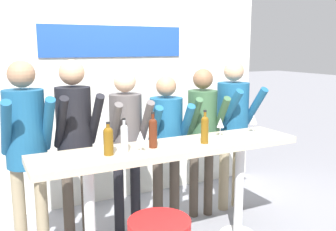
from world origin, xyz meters
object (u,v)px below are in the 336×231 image
(person_left, at_px, (75,131))
(wine_glass_1, at_px, (140,137))
(wine_bottle_3, at_px, (124,137))
(wine_bottle_0, at_px, (205,128))
(person_right, at_px, (233,119))
(person_center, at_px, (166,135))
(wine_glass_0, at_px, (220,123))
(wine_glass_2, at_px, (254,120))
(tasting_table, at_px, (172,164))
(person_center_left, at_px, (126,133))
(wine_bottle_2, at_px, (153,131))
(person_far_left, at_px, (26,138))
(wine_bottle_1, at_px, (108,139))
(person_center_right, at_px, (202,126))

(person_left, relative_size, wine_glass_1, 10.01)
(person_left, bearing_deg, wine_bottle_3, -68.74)
(wine_bottle_0, bearing_deg, person_right, 39.44)
(person_center, bearing_deg, wine_glass_1, -122.39)
(person_center, distance_m, wine_glass_0, 0.61)
(wine_bottle_0, bearing_deg, wine_glass_2, 11.99)
(tasting_table, height_order, wine_bottle_3, wine_bottle_3)
(person_left, distance_m, person_right, 1.80)
(person_center_left, height_order, person_right, person_right)
(wine_bottle_2, xyz_separation_m, wine_glass_1, (-0.15, -0.08, -0.02))
(wine_bottle_2, height_order, wine_glass_0, wine_bottle_2)
(person_far_left, distance_m, wine_bottle_1, 0.81)
(wine_bottle_1, xyz_separation_m, wine_bottle_2, (0.41, 0.04, 0.02))
(person_far_left, distance_m, wine_bottle_3, 0.90)
(wine_bottle_2, relative_size, wine_glass_0, 1.75)
(wine_glass_1, bearing_deg, person_right, 25.04)
(person_center_right, relative_size, wine_glass_2, 9.34)
(person_center_left, xyz_separation_m, wine_glass_1, (-0.13, -0.66, 0.12))
(person_center_right, xyz_separation_m, wine_bottle_3, (-1.12, -0.59, 0.13))
(person_right, distance_m, wine_glass_1, 1.57)
(tasting_table, xyz_separation_m, person_center_right, (0.67, 0.56, 0.17))
(person_center, xyz_separation_m, wine_glass_2, (0.73, -0.48, 0.17))
(person_center_left, bearing_deg, person_right, 3.74)
(person_right, height_order, wine_bottle_3, person_right)
(wine_bottle_3, bearing_deg, wine_glass_2, 3.87)
(person_right, height_order, wine_bottle_2, person_right)
(person_center, relative_size, person_right, 0.92)
(tasting_table, xyz_separation_m, person_far_left, (-1.14, 0.56, 0.24))
(wine_bottle_2, bearing_deg, tasting_table, -0.00)
(person_center_left, xyz_separation_m, wine_glass_2, (1.16, -0.52, 0.12))
(wine_glass_0, bearing_deg, wine_bottle_3, -173.86)
(person_right, xyz_separation_m, wine_glass_0, (-0.52, -0.50, 0.09))
(person_left, height_order, wine_glass_0, person_left)
(person_left, xyz_separation_m, wine_bottle_2, (0.53, -0.59, 0.06))
(person_right, bearing_deg, wine_bottle_3, -160.72)
(wine_glass_2, bearing_deg, person_left, 162.68)
(tasting_table, relative_size, wine_bottle_2, 7.81)
(person_center_right, distance_m, wine_bottle_2, 1.03)
(person_left, distance_m, wine_glass_2, 1.74)
(person_center_left, height_order, wine_glass_2, person_center_left)
(tasting_table, bearing_deg, wine_bottle_3, -176.54)
(tasting_table, xyz_separation_m, wine_glass_2, (0.95, 0.07, 0.30))
(tasting_table, relative_size, person_right, 1.40)
(wine_glass_1, bearing_deg, wine_bottle_2, 27.93)
(person_right, bearing_deg, person_center_left, 177.53)
(wine_bottle_3, distance_m, wine_glass_1, 0.13)
(person_far_left, relative_size, wine_glass_0, 10.02)
(wine_bottle_3, relative_size, wine_glass_2, 1.61)
(person_right, xyz_separation_m, wine_bottle_2, (-1.27, -0.58, 0.11))
(tasting_table, bearing_deg, person_center_left, 109.26)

